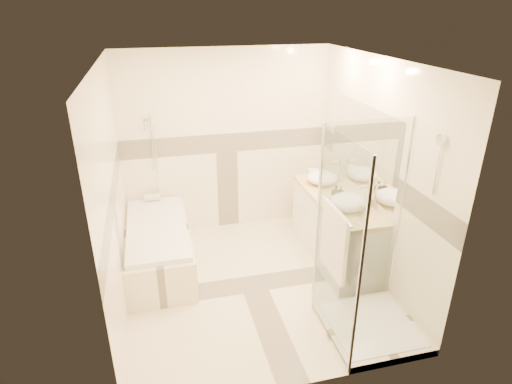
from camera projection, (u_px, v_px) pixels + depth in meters
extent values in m
cube|color=#F3E4C1|center=(253.00, 284.00, 4.97)|extent=(2.80, 3.00, 0.01)
cube|color=white|center=(252.00, 60.00, 3.95)|extent=(2.80, 3.00, 0.01)
cube|color=#F8E9C6|center=(226.00, 143.00, 5.80)|extent=(2.80, 0.01, 2.50)
cube|color=#F8E9C6|center=(301.00, 263.00, 3.13)|extent=(2.80, 0.01, 2.50)
cube|color=#F8E9C6|center=(112.00, 199.00, 4.15)|extent=(0.01, 3.00, 2.50)
cube|color=#F8E9C6|center=(375.00, 173.00, 4.78)|extent=(0.01, 3.00, 2.50)
cube|color=white|center=(363.00, 148.00, 4.96)|extent=(0.01, 1.60, 1.00)
cylinder|color=silver|center=(152.00, 142.00, 5.51)|extent=(0.02, 0.02, 0.70)
cube|color=#F8E9C6|center=(159.00, 248.00, 5.22)|extent=(0.75, 1.70, 0.50)
cube|color=white|center=(157.00, 228.00, 5.11)|extent=(0.69, 1.60, 0.06)
ellipsoid|color=white|center=(157.00, 231.00, 5.13)|extent=(0.56, 1.40, 0.16)
cube|color=white|center=(335.00, 230.00, 5.33)|extent=(0.55, 1.60, 0.80)
cylinder|color=silver|center=(326.00, 238.00, 4.85)|extent=(0.01, 0.24, 0.01)
cylinder|color=silver|center=(302.00, 208.00, 5.55)|extent=(0.01, 0.24, 0.01)
cube|color=#EBC67C|center=(337.00, 199.00, 5.15)|extent=(0.57, 1.62, 0.05)
cube|color=#F8E9C6|center=(371.00, 328.00, 4.24)|extent=(0.90, 0.90, 0.08)
cube|color=white|center=(371.00, 325.00, 4.22)|extent=(0.80, 0.80, 0.01)
cube|color=white|center=(337.00, 247.00, 3.73)|extent=(0.01, 0.90, 2.00)
cube|color=white|center=(360.00, 219.00, 4.22)|extent=(0.90, 0.01, 2.00)
cylinder|color=silver|center=(360.00, 276.00, 3.33)|extent=(0.03, 0.03, 2.00)
cylinder|color=silver|center=(317.00, 223.00, 4.13)|extent=(0.03, 0.03, 2.00)
cylinder|color=silver|center=(401.00, 213.00, 4.33)|extent=(0.03, 0.03, 2.00)
cylinder|color=silver|center=(441.00, 140.00, 3.55)|extent=(0.03, 0.10, 0.10)
cylinder|color=silver|center=(336.00, 211.00, 3.58)|extent=(0.02, 0.60, 0.02)
cube|color=white|center=(334.00, 242.00, 3.70)|extent=(0.04, 0.48, 0.62)
ellipsoid|color=white|center=(322.00, 178.00, 5.50)|extent=(0.40, 0.40, 0.16)
ellipsoid|color=white|center=(348.00, 202.00, 4.82)|extent=(0.41, 0.41, 0.17)
cylinder|color=silver|center=(339.00, 171.00, 5.52)|extent=(0.03, 0.03, 0.30)
cylinder|color=silver|center=(336.00, 162.00, 5.46)|extent=(0.11, 0.03, 0.03)
cylinder|color=silver|center=(367.00, 196.00, 4.85)|extent=(0.03, 0.03, 0.28)
cylinder|color=silver|center=(364.00, 186.00, 4.79)|extent=(0.10, 0.02, 0.02)
imported|color=black|center=(340.00, 194.00, 5.00)|extent=(0.09, 0.10, 0.18)
imported|color=black|center=(336.00, 191.00, 5.12)|extent=(0.15, 0.15, 0.14)
cube|color=white|center=(314.00, 173.00, 5.76)|extent=(0.16, 0.23, 0.07)
cylinder|color=white|center=(152.00, 197.00, 5.71)|extent=(0.21, 0.09, 0.09)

